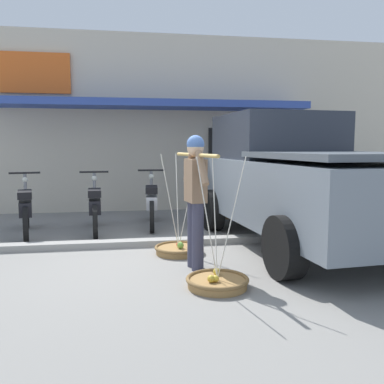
{
  "coord_description": "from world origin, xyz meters",
  "views": [
    {
      "loc": [
        -0.36,
        -5.64,
        1.56
      ],
      "look_at": [
        0.65,
        0.6,
        0.85
      ],
      "focal_mm": 38.34,
      "sensor_mm": 36.0,
      "label": 1
    }
  ],
  "objects_px": {
    "motorcycle_nearest_shop": "(26,210)",
    "motorcycle_second_in_row": "(95,207)",
    "fruit_vendor": "(195,193)",
    "fruit_basket_right_side": "(179,249)",
    "fruit_basket_left_side": "(217,281)",
    "motorcycle_third_in_row": "(152,203)",
    "wooden_crate": "(221,211)",
    "parked_truck": "(294,180)"
  },
  "relations": [
    {
      "from": "fruit_vendor",
      "to": "motorcycle_second_in_row",
      "type": "relative_size",
      "value": 0.93
    },
    {
      "from": "parked_truck",
      "to": "motorcycle_third_in_row",
      "type": "bearing_deg",
      "value": 140.43
    },
    {
      "from": "motorcycle_nearest_shop",
      "to": "motorcycle_third_in_row",
      "type": "xyz_separation_m",
      "value": [
        2.23,
        0.45,
        0.0
      ]
    },
    {
      "from": "motorcycle_third_in_row",
      "to": "wooden_crate",
      "type": "relative_size",
      "value": 4.14
    },
    {
      "from": "motorcycle_second_in_row",
      "to": "fruit_vendor",
      "type": "bearing_deg",
      "value": -60.26
    },
    {
      "from": "motorcycle_nearest_shop",
      "to": "fruit_vendor",
      "type": "bearing_deg",
      "value": -42.85
    },
    {
      "from": "fruit_vendor",
      "to": "fruit_basket_right_side",
      "type": "distance_m",
      "value": 1.18
    },
    {
      "from": "fruit_basket_left_side",
      "to": "fruit_basket_right_side",
      "type": "distance_m",
      "value": 1.51
    },
    {
      "from": "fruit_basket_right_side",
      "to": "wooden_crate",
      "type": "relative_size",
      "value": 3.3
    },
    {
      "from": "motorcycle_nearest_shop",
      "to": "motorcycle_second_in_row",
      "type": "relative_size",
      "value": 0.99
    },
    {
      "from": "fruit_vendor",
      "to": "motorcycle_second_in_row",
      "type": "xyz_separation_m",
      "value": [
        -1.43,
        2.5,
        -0.52
      ]
    },
    {
      "from": "motorcycle_second_in_row",
      "to": "motorcycle_third_in_row",
      "type": "bearing_deg",
      "value": 19.54
    },
    {
      "from": "parked_truck",
      "to": "motorcycle_second_in_row",
      "type": "bearing_deg",
      "value": 156.28
    },
    {
      "from": "fruit_basket_left_side",
      "to": "motorcycle_second_in_row",
      "type": "bearing_deg",
      "value": 115.47
    },
    {
      "from": "motorcycle_second_in_row",
      "to": "wooden_crate",
      "type": "xyz_separation_m",
      "value": [
        2.6,
        1.05,
        -0.29
      ]
    },
    {
      "from": "fruit_basket_right_side",
      "to": "motorcycle_second_in_row",
      "type": "relative_size",
      "value": 0.8
    },
    {
      "from": "fruit_basket_left_side",
      "to": "motorcycle_third_in_row",
      "type": "bearing_deg",
      "value": 97.8
    },
    {
      "from": "motorcycle_second_in_row",
      "to": "parked_truck",
      "type": "bearing_deg",
      "value": -23.72
    },
    {
      "from": "motorcycle_second_in_row",
      "to": "parked_truck",
      "type": "relative_size",
      "value": 0.38
    },
    {
      "from": "motorcycle_second_in_row",
      "to": "parked_truck",
      "type": "height_order",
      "value": "parked_truck"
    },
    {
      "from": "fruit_basket_left_side",
      "to": "motorcycle_third_in_row",
      "type": "xyz_separation_m",
      "value": [
        -0.5,
        3.62,
        0.38
      ]
    },
    {
      "from": "fruit_basket_right_side",
      "to": "motorcycle_third_in_row",
      "type": "relative_size",
      "value": 0.8
    },
    {
      "from": "motorcycle_nearest_shop",
      "to": "motorcycle_third_in_row",
      "type": "bearing_deg",
      "value": 11.55
    },
    {
      "from": "motorcycle_third_in_row",
      "to": "wooden_crate",
      "type": "xyz_separation_m",
      "value": [
        1.55,
        0.68,
        -0.29
      ]
    },
    {
      "from": "fruit_vendor",
      "to": "wooden_crate",
      "type": "relative_size",
      "value": 3.85
    },
    {
      "from": "fruit_basket_right_side",
      "to": "motorcycle_second_in_row",
      "type": "height_order",
      "value": "fruit_basket_right_side"
    },
    {
      "from": "fruit_vendor",
      "to": "motorcycle_third_in_row",
      "type": "distance_m",
      "value": 2.94
    },
    {
      "from": "fruit_basket_right_side",
      "to": "motorcycle_third_in_row",
      "type": "height_order",
      "value": "fruit_basket_right_side"
    },
    {
      "from": "fruit_basket_left_side",
      "to": "motorcycle_nearest_shop",
      "type": "relative_size",
      "value": 0.81
    },
    {
      "from": "fruit_vendor",
      "to": "wooden_crate",
      "type": "xyz_separation_m",
      "value": [
        1.17,
        3.55,
        -0.82
      ]
    },
    {
      "from": "fruit_basket_left_side",
      "to": "parked_truck",
      "type": "distance_m",
      "value": 2.65
    },
    {
      "from": "fruit_basket_right_side",
      "to": "parked_truck",
      "type": "distance_m",
      "value": 2.15
    },
    {
      "from": "fruit_basket_left_side",
      "to": "fruit_vendor",
      "type": "bearing_deg",
      "value": 99.04
    },
    {
      "from": "fruit_basket_right_side",
      "to": "motorcycle_second_in_row",
      "type": "xyz_separation_m",
      "value": [
        -1.31,
        1.75,
        0.38
      ]
    },
    {
      "from": "motorcycle_nearest_shop",
      "to": "parked_truck",
      "type": "relative_size",
      "value": 0.37
    },
    {
      "from": "fruit_basket_left_side",
      "to": "motorcycle_nearest_shop",
      "type": "bearing_deg",
      "value": 130.72
    },
    {
      "from": "fruit_vendor",
      "to": "motorcycle_third_in_row",
      "type": "xyz_separation_m",
      "value": [
        -0.38,
        2.87,
        -0.52
      ]
    },
    {
      "from": "motorcycle_second_in_row",
      "to": "fruit_basket_left_side",
      "type": "bearing_deg",
      "value": -64.53
    },
    {
      "from": "wooden_crate",
      "to": "motorcycle_nearest_shop",
      "type": "bearing_deg",
      "value": -163.25
    },
    {
      "from": "motorcycle_second_in_row",
      "to": "motorcycle_third_in_row",
      "type": "height_order",
      "value": "same"
    },
    {
      "from": "fruit_vendor",
      "to": "motorcycle_nearest_shop",
      "type": "relative_size",
      "value": 0.94
    },
    {
      "from": "fruit_basket_left_side",
      "to": "wooden_crate",
      "type": "relative_size",
      "value": 3.3
    }
  ]
}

